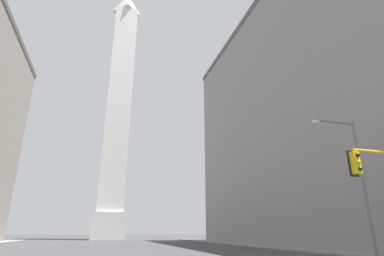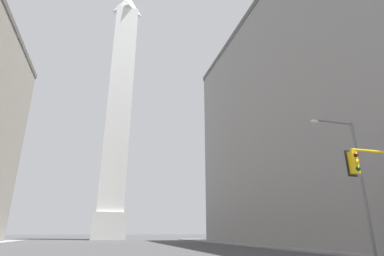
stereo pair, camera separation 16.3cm
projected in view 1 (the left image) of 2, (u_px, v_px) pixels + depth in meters
sidewalk_right at (304, 249)px, 29.18m from camera, size 5.00×83.37×0.15m
building_right at (345, 116)px, 42.56m from camera, size 25.87×49.30×34.41m
obelisk at (119, 105)px, 75.22m from camera, size 7.18×7.18×66.20m
street_lamp at (355, 170)px, 20.17m from camera, size 3.53×0.36×9.06m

